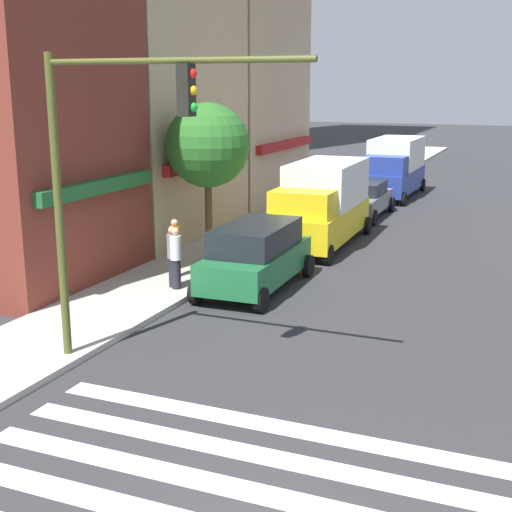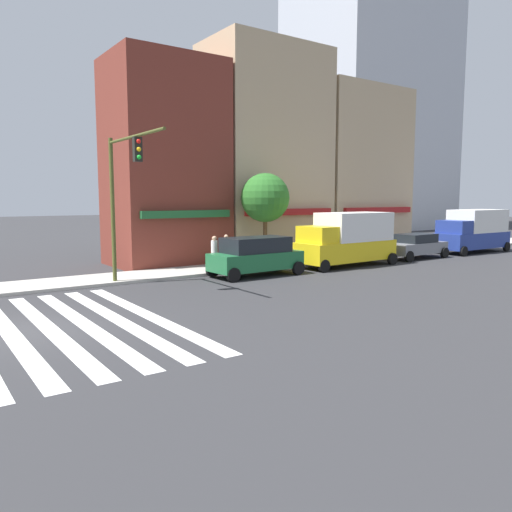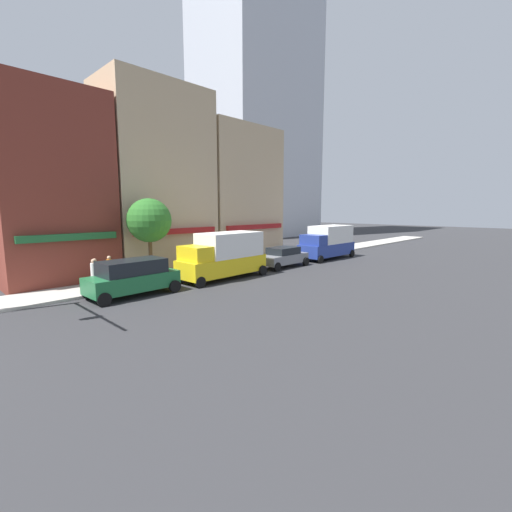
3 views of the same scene
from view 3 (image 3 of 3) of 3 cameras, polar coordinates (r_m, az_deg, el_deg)
name	(u,v)px [view 3 (image 3 of 3)]	position (r m, az deg, el deg)	size (l,w,h in m)	color
storefront_row	(167,188)	(28.10, -14.57, 10.97)	(22.39, 5.30, 13.55)	maroon
tower_distant	(257,41)	(64.83, 0.20, 32.26)	(19.20, 13.14, 62.62)	#B2B7C1
suv_green	(133,277)	(19.33, -19.83, -3.27)	(4.75, 2.12, 1.94)	#1E6638
box_truck_yellow	(224,255)	(22.69, -5.39, 0.20)	(6.26, 2.42, 3.04)	yellow
sedan_grey	(283,257)	(27.17, 4.57, -0.10)	(4.44, 2.02, 1.59)	slate
box_truck_blue	(328,242)	(32.23, 11.84, 2.36)	(6.22, 2.42, 3.04)	navy
pedestrian_orange_vest	(110,270)	(21.58, -23.20, -2.20)	(0.32, 0.32, 1.77)	#23232D
pedestrian_grey_coat	(95,274)	(20.79, -25.22, -2.68)	(0.32, 0.32, 1.77)	#23232D
pedestrian_white_shirt	(94,274)	(20.58, -25.39, -2.79)	(0.32, 0.32, 1.77)	#23232D
street_tree	(149,221)	(22.68, -17.38, 5.65)	(2.77, 2.77, 5.12)	brown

